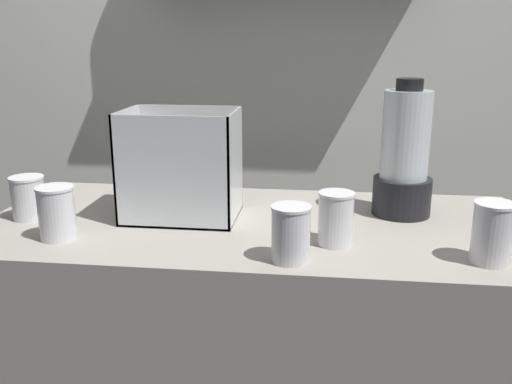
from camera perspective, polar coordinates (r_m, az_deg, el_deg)
The scene contains 9 objects.
counter at distance 1.64m, azimuth 0.00°, elevation -18.07°, with size 1.40×0.64×0.90m, color #9E998E.
back_wall_unit at distance 2.13m, azimuth 2.58°, elevation 13.01°, with size 2.60×0.24×2.50m.
carrot_display_bin at distance 1.47m, azimuth -7.39°, elevation 0.82°, with size 0.29×0.21×0.28m.
blender_pitcher at distance 1.52m, azimuth 14.87°, elevation 3.25°, with size 0.15×0.15×0.36m.
juice_cup_orange_far_left at distance 1.57m, azimuth -22.18°, elevation -0.69°, with size 0.09×0.09×0.11m.
juice_cup_carrot_left at distance 1.39m, azimuth -19.61°, elevation -2.35°, with size 0.09×0.09×0.13m.
juice_cup_beet_middle at distance 1.18m, azimuth 3.56°, elevation -4.62°, with size 0.09×0.09×0.12m.
juice_cup_pomegranate_right at distance 1.29m, azimuth 8.12°, elevation -3.05°, with size 0.08×0.08×0.12m.
juice_cup_orange_far_right at distance 1.27m, azimuth 22.91°, elevation -4.28°, with size 0.09×0.09×0.13m.
Camera 1 is at (0.17, -1.35, 1.37)m, focal length 39.25 mm.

